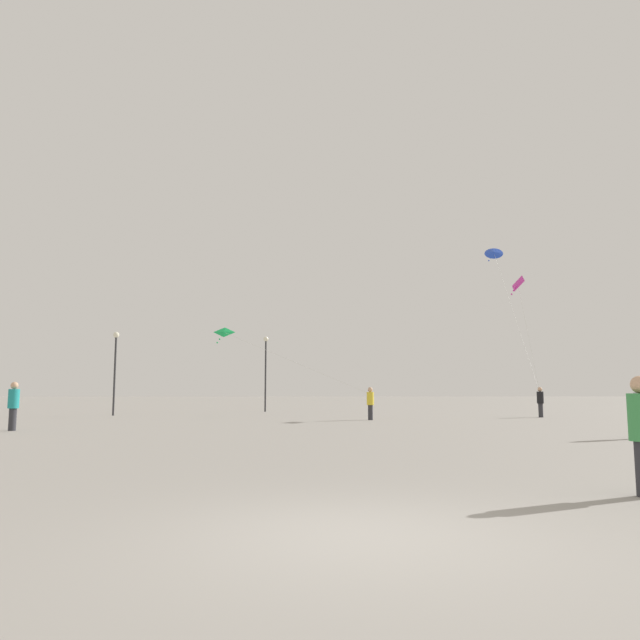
# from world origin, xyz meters

# --- Properties ---
(ground_plane) EXTENTS (300.00, 300.00, 0.00)m
(ground_plane) POSITION_xyz_m (0.00, 0.00, 0.00)
(ground_plane) COLOR gray
(person_in_teal) EXTENTS (0.39, 0.39, 1.81)m
(person_in_teal) POSITION_xyz_m (-11.37, 16.53, 0.99)
(person_in_teal) COLOR #2D2D33
(person_in_teal) RESTS_ON ground_plane
(person_in_black) EXTENTS (0.37, 0.37, 1.68)m
(person_in_black) POSITION_xyz_m (12.69, 27.03, 0.92)
(person_in_black) COLOR #2D2D33
(person_in_black) RESTS_ON ground_plane
(person_in_yellow) EXTENTS (0.36, 0.36, 1.66)m
(person_in_yellow) POSITION_xyz_m (2.85, 24.27, 0.91)
(person_in_yellow) COLOR #2D2D33
(person_in_yellow) RESTS_ON ground_plane
(kite_magenta_delta) EXTENTS (1.26, 1.25, 6.73)m
(kite_magenta_delta) POSITION_xyz_m (11.88, 27.64, 7.56)
(kite_magenta_delta) COLOR #D12899
(kite_emerald_delta) EXTENTS (8.79, 6.59, 4.03)m
(kite_emerald_delta) POSITION_xyz_m (-5.18, 30.39, 4.91)
(kite_emerald_delta) COLOR green
(kite_cobalt_diamond) EXTENTS (1.73, 10.65, 10.97)m
(kite_cobalt_diamond) POSITION_xyz_m (13.63, 36.96, 11.64)
(kite_cobalt_diamond) COLOR blue
(lamppost_east) EXTENTS (0.36, 0.36, 5.02)m
(lamppost_east) POSITION_xyz_m (-11.91, 30.17, 3.36)
(lamppost_east) COLOR #2D2D30
(lamppost_east) RESTS_ON ground_plane
(lamppost_west) EXTENTS (0.36, 0.36, 5.33)m
(lamppost_west) POSITION_xyz_m (-3.24, 36.51, 3.54)
(lamppost_west) COLOR #2D2D30
(lamppost_west) RESTS_ON ground_plane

